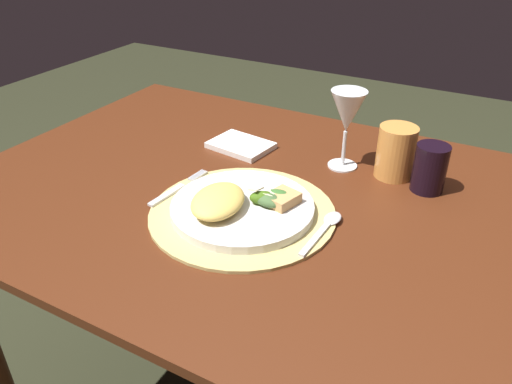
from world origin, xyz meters
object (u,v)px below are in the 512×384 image
(napkin, at_px, (241,145))
(dining_table, at_px, (260,259))
(dark_tumbler, at_px, (430,168))
(spoon, at_px, (327,225))
(wine_glass, at_px, (347,114))
(dinner_plate, at_px, (242,208))
(fork, at_px, (176,189))
(amber_tumbler, at_px, (396,152))

(napkin, bearing_deg, dining_table, -48.89)
(dark_tumbler, bearing_deg, spoon, -118.41)
(dining_table, xyz_separation_m, wine_glass, (0.10, 0.17, 0.28))
(dinner_plate, height_order, napkin, dinner_plate)
(wine_glass, bearing_deg, fork, -132.93)
(dining_table, height_order, dinner_plate, dinner_plate)
(amber_tumbler, height_order, dark_tumbler, amber_tumbler)
(dining_table, bearing_deg, spoon, -19.61)
(dinner_plate, height_order, dark_tumbler, dark_tumbler)
(spoon, relative_size, wine_glass, 0.88)
(dinner_plate, bearing_deg, dining_table, 96.23)
(wine_glass, height_order, dark_tumbler, wine_glass)
(dining_table, distance_m, napkin, 0.26)
(fork, relative_size, wine_glass, 0.96)
(wine_glass, bearing_deg, dining_table, -119.81)
(fork, bearing_deg, dining_table, 30.48)
(dinner_plate, xyz_separation_m, wine_glass, (0.09, 0.26, 0.10))
(dinner_plate, height_order, amber_tumbler, amber_tumbler)
(dinner_plate, xyz_separation_m, spoon, (0.15, 0.03, -0.01))
(dining_table, relative_size, dinner_plate, 4.62)
(dinner_plate, distance_m, dark_tumbler, 0.36)
(napkin, height_order, dark_tumbler, dark_tumbler)
(dining_table, height_order, amber_tumbler, amber_tumbler)
(fork, height_order, dark_tumbler, dark_tumbler)
(dining_table, height_order, spoon, spoon)
(dinner_plate, bearing_deg, dark_tumbler, 42.69)
(wine_glass, height_order, amber_tumbler, wine_glass)
(napkin, bearing_deg, spoon, -35.55)
(spoon, xyz_separation_m, amber_tumbler, (0.05, 0.24, 0.04))
(dining_table, height_order, napkin, napkin)
(dinner_plate, height_order, spoon, dinner_plate)
(fork, relative_size, spoon, 1.09)
(amber_tumbler, bearing_deg, spoon, -100.57)
(fork, bearing_deg, napkin, 88.27)
(dining_table, bearing_deg, dark_tumbler, 30.32)
(fork, distance_m, amber_tumbler, 0.44)
(napkin, relative_size, dark_tumbler, 1.43)
(dinner_plate, relative_size, spoon, 1.75)
(dining_table, distance_m, amber_tumbler, 0.35)
(napkin, height_order, wine_glass, wine_glass)
(fork, height_order, napkin, napkin)
(fork, bearing_deg, amber_tumbler, 38.03)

